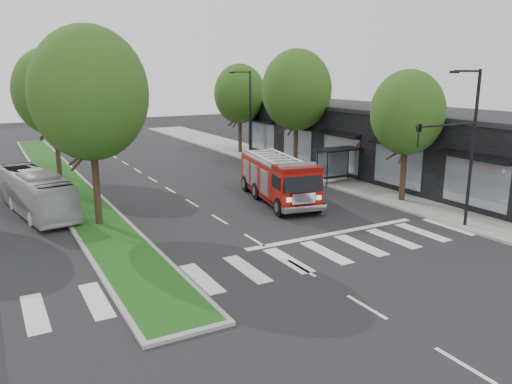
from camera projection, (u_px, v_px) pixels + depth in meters
ground at (254, 240)px, 23.87m from camera, size 140.00×140.00×0.00m
sidewalk_right at (335, 177)px, 38.24m from camera, size 5.00×80.00×0.15m
median at (64, 182)px, 36.38m from camera, size 3.00×50.00×0.15m
storefront_row at (381, 141)px, 39.79m from camera, size 8.00×30.00×5.00m
bus_shelter at (337, 156)px, 35.60m from camera, size 3.20×1.60×2.61m
tree_right_near at (407, 113)px, 29.70m from camera, size 4.40×4.40×8.05m
tree_right_mid at (297, 90)px, 39.69m from camera, size 5.60×5.60×9.72m
tree_right_far at (240, 94)px, 48.36m from camera, size 5.00×5.00×8.73m
tree_median_near at (89, 94)px, 24.59m from camera, size 5.80×5.80×10.16m
tree_median_far at (52, 92)px, 36.59m from camera, size 5.60×5.60×9.72m
streetlight_right_near at (461, 139)px, 24.32m from camera, size 4.08×0.22×8.00m
streetlight_right_far at (249, 111)px, 44.73m from camera, size 2.11×0.20×8.00m
fire_engine at (278, 179)px, 30.88m from camera, size 4.05×8.75×2.92m
city_bus at (36, 193)px, 28.14m from camera, size 3.48×9.08×2.47m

